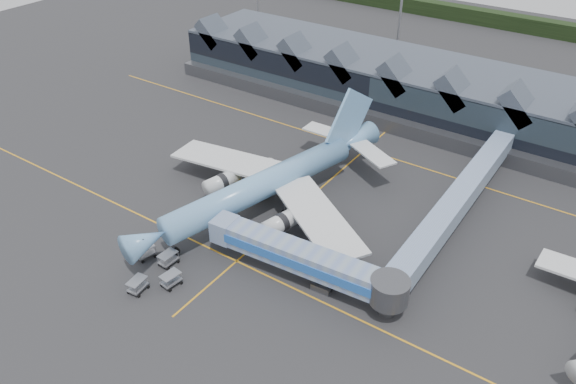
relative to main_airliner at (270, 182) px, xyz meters
The scene contains 9 objects.
ground 7.37m from the main_airliner, 51.69° to the right, with size 260.00×260.00×0.00m, color #28282A.
taxi_stripes 7.77m from the main_airliner, 55.09° to the left, with size 120.00×60.00×0.01m.
tree_line_far 105.40m from the main_airliner, 87.98° to the left, with size 260.00×4.00×4.00m, color black.
terminal 42.69m from the main_airliner, 91.83° to the left, with size 90.00×22.25×12.52m.
light_masts 63.67m from the main_airliner, 66.97° to the left, with size 132.40×42.56×22.45m.
main_airliner is the anchor object (origin of this frame).
jet_bridge 18.07m from the main_airliner, 36.34° to the right, with size 26.79×5.74×5.30m.
fuel_truck 6.24m from the main_airliner, 141.59° to the left, with size 4.09×9.37×3.12m.
baggage_carts 20.91m from the main_airliner, 99.03° to the right, with size 8.69×8.31×1.73m.
Camera 1 is at (37.34, -50.56, 48.80)m, focal length 35.00 mm.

